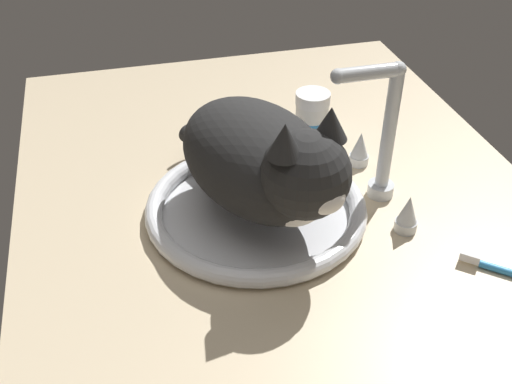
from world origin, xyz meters
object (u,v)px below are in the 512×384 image
sink_basin (256,208)px  cat (266,163)px  faucet (381,147)px  pill_bottle (312,119)px

sink_basin → cat: cat is taller
sink_basin → faucet: (-0.00, 18.71, 7.56)cm
sink_basin → faucet: 20.18cm
cat → pill_bottle: bearing=146.1°
faucet → pill_bottle: 18.77cm
pill_bottle → faucet: bearing=14.0°
sink_basin → cat: bearing=20.5°
pill_bottle → sink_basin: bearing=-39.0°
sink_basin → pill_bottle: 22.96cm
sink_basin → faucet: faucet is taller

